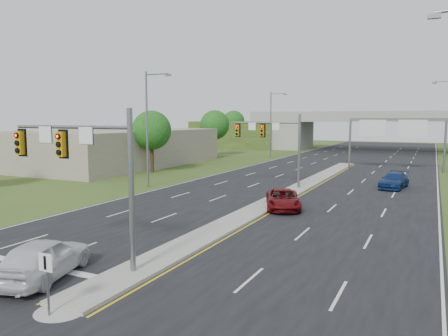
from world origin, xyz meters
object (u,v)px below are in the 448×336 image
car_far_a (283,199)px  car_far_b (394,180)px  signal_mast_near (87,161)px  car_white (43,258)px  signal_mast_far (276,138)px  keep_right_sign (47,274)px  overpass (374,134)px  sign_gantry (395,129)px

car_far_a → car_far_b: car_far_b is taller
signal_mast_near → car_far_a: signal_mast_near is taller
car_white → car_far_a: size_ratio=0.98×
signal_mast_far → keep_right_sign: (2.26, -29.45, -3.21)m
signal_mast_near → car_far_b: size_ratio=1.39×
signal_mast_far → car_far_b: (10.26, 4.59, -3.98)m
signal_mast_near → car_white: bearing=-111.1°
overpass → car_far_b: size_ratio=15.90×
sign_gantry → car_far_a: bearing=-100.1°
signal_mast_near → car_white: 4.37m
signal_mast_near → keep_right_sign: size_ratio=3.18×
signal_mast_far → car_far_a: size_ratio=1.37×
car_white → car_far_a: bearing=-120.5°
car_white → keep_right_sign: bearing=123.7°
signal_mast_far → car_white: 27.21m
keep_right_sign → car_white: size_ratio=0.44×
signal_mast_far → car_far_b: bearing=24.1°
signal_mast_near → overpass: size_ratio=0.09×
signal_mast_near → sign_gantry: (8.95, 44.99, 0.51)m
signal_mast_far → car_far_a: signal_mast_far is taller
signal_mast_near → overpass: bearing=88.4°
car_white → car_far_a: (4.51, 17.69, -0.15)m
keep_right_sign → overpass: (0.00, 84.53, 2.04)m
signal_mast_far → overpass: (2.26, 55.07, -1.17)m
overpass → car_white: overpass is taller
car_far_a → car_far_b: size_ratio=1.01×
signal_mast_near → car_far_b: signal_mast_near is taller
signal_mast_near → car_far_b: bearing=70.9°
sign_gantry → car_white: 48.11m
signal_mast_near → car_far_a: size_ratio=1.37×
sign_gantry → car_far_b: bearing=-85.1°
sign_gantry → car_white: (-9.69, -46.92, -4.36)m
signal_mast_far → overpass: bearing=87.6°
signal_mast_far → car_white: signal_mast_far is taller
car_far_a → sign_gantry: bearing=58.8°
signal_mast_far → sign_gantry: signal_mast_far is taller
overpass → car_far_a: size_ratio=15.67×
car_white → sign_gantry: bearing=-117.9°
signal_mast_near → signal_mast_far: same height
keep_right_sign → car_far_a: size_ratio=0.43×
keep_right_sign → car_far_b: keep_right_sign is taller
keep_right_sign → car_far_b: 34.98m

